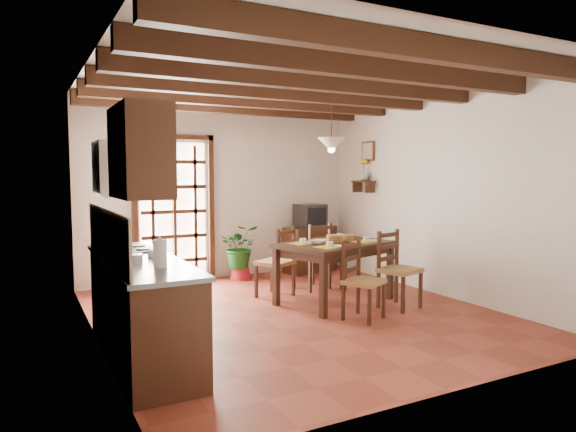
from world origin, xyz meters
TOP-DOWN VIEW (x-y plane):
  - ground_plane at (0.00, 0.00)m, footprint 5.00×5.00m
  - room_shell at (0.00, 0.00)m, footprint 4.52×5.02m
  - ceiling_beams at (0.00, 0.00)m, footprint 4.50×4.34m
  - french_door at (-0.80, 2.45)m, footprint 1.26×0.11m
  - kitchen_counter at (-1.96, -0.60)m, footprint 0.64×2.25m
  - upper_cabinet at (-2.08, -1.30)m, footprint 0.35×0.80m
  - range_hood at (-2.05, -0.05)m, footprint 0.38×0.60m
  - counter_items at (-1.95, -0.51)m, footprint 0.50×1.43m
  - dining_table at (0.72, 0.27)m, footprint 1.66×1.30m
  - chair_near_left at (0.57, -0.55)m, footprint 0.54×0.53m
  - chair_near_right at (1.28, -0.35)m, footprint 0.55×0.53m
  - chair_far_left at (0.17, 0.88)m, footprint 0.59×0.59m
  - chair_far_right at (0.86, 1.08)m, footprint 0.52×0.51m
  - table_setting at (0.72, 0.27)m, footprint 1.06×0.71m
  - table_bowl at (0.46, 0.24)m, footprint 0.28×0.28m
  - sideboard at (1.49, 2.23)m, footprint 0.98×0.61m
  - crt_tv at (1.49, 2.22)m, footprint 0.50×0.47m
  - fuse_box at (1.50, 2.48)m, footprint 0.25×0.03m
  - plant_pot at (0.19, 2.20)m, footprint 0.35×0.35m
  - potted_plant at (0.19, 2.20)m, footprint 1.97×1.83m
  - wall_shelf at (2.14, 1.60)m, footprint 0.20×0.42m
  - shelf_vase at (2.14, 1.60)m, footprint 0.15×0.15m
  - shelf_flowers at (2.14, 1.60)m, footprint 0.14×0.14m
  - framed_picture at (2.22, 1.60)m, footprint 0.03×0.32m
  - pendant_lamp at (0.72, 0.37)m, footprint 0.36×0.36m

SIDE VIEW (x-z plane):
  - ground_plane at x=0.00m, z-range 0.00..0.00m
  - plant_pot at x=0.19m, z-range 0.00..0.22m
  - chair_near_left at x=0.57m, z-range -0.17..0.73m
  - chair_far_left at x=0.17m, z-range -0.18..0.78m
  - chair_far_right at x=0.86m, z-range -0.18..0.79m
  - chair_near_right at x=1.28m, z-range -0.18..0.79m
  - sideboard at x=1.49m, z-range 0.00..0.78m
  - kitchen_counter at x=-1.96m, z-range -0.22..1.16m
  - potted_plant at x=0.19m, z-range -0.34..1.48m
  - dining_table at x=0.72m, z-range 0.29..1.08m
  - table_bowl at x=0.46m, z-range 0.79..0.84m
  - table_setting at x=0.72m, z-range 0.81..0.91m
  - counter_items at x=-1.95m, z-range 0.83..1.08m
  - crt_tv at x=1.49m, z-range 0.77..1.16m
  - french_door at x=-0.80m, z-range 0.02..2.34m
  - wall_shelf at x=2.14m, z-range 1.41..1.61m
  - shelf_vase at x=2.14m, z-range 1.57..1.73m
  - range_hood at x=-2.05m, z-range 1.46..2.00m
  - fuse_box at x=1.50m, z-range 1.59..1.91m
  - room_shell at x=0.00m, z-range 0.41..3.22m
  - upper_cabinet at x=-2.08m, z-range 1.50..2.20m
  - shelf_flowers at x=2.14m, z-range 1.68..2.04m
  - framed_picture at x=2.22m, z-range 1.89..2.21m
  - pendant_lamp at x=0.72m, z-range 1.66..2.50m
  - ceiling_beams at x=0.00m, z-range 2.59..2.79m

